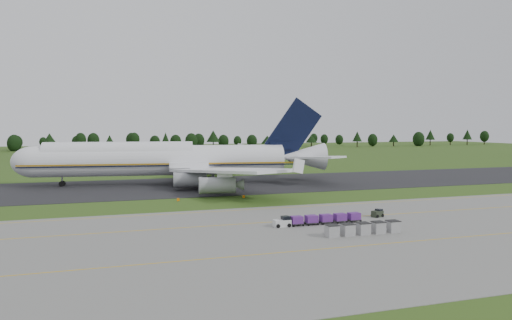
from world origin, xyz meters
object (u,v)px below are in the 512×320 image
object	(u,v)px
uld_row	(363,228)
edge_markers	(212,198)
utility_cart	(377,214)
aircraft	(169,159)
baggage_train	(317,219)

from	to	relation	value
uld_row	edge_markers	bearing A→B (deg)	107.80
utility_cart	edge_markers	distance (m)	35.22
utility_cart	edge_markers	size ratio (longest dim) A/B	0.15
aircraft	utility_cart	bearing A→B (deg)	-65.44
baggage_train	edge_markers	size ratio (longest dim) A/B	1.01
aircraft	uld_row	distance (m)	70.07
baggage_train	uld_row	world-z (taller)	uld_row
aircraft	uld_row	size ratio (longest dim) A/B	7.15
utility_cart	baggage_train	bearing A→B (deg)	-168.26
aircraft	uld_row	world-z (taller)	aircraft
baggage_train	uld_row	size ratio (longest dim) A/B	1.27
baggage_train	aircraft	bearing A→B (deg)	103.11
baggage_train	uld_row	bearing A→B (deg)	-69.67
utility_cart	aircraft	bearing A→B (deg)	114.56
aircraft	edge_markers	distance (m)	29.95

